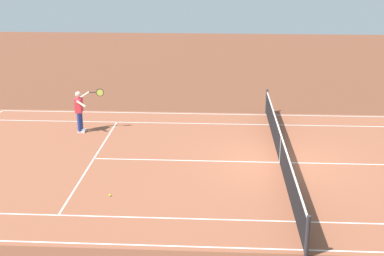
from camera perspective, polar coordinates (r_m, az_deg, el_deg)
name	(u,v)px	position (r m, az deg, el deg)	size (l,w,h in m)	color
ground_plane	(280,163)	(17.91, 9.63, -3.76)	(60.00, 60.00, 0.00)	brown
court_slab	(280,163)	(17.91, 9.63, -3.76)	(24.20, 11.40, 0.00)	#935138
court_line_markings	(280,162)	(17.91, 9.63, -3.75)	(23.85, 11.05, 0.01)	white
tennis_net	(281,149)	(17.73, 9.71, -2.29)	(0.10, 11.70, 1.08)	#2D2D33
tennis_player_near	(80,109)	(20.88, -12.20, 2.02)	(1.06, 0.78, 1.70)	navy
tennis_ball	(110,195)	(15.48, -9.00, -7.31)	(0.07, 0.07, 0.07)	#CCE01E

